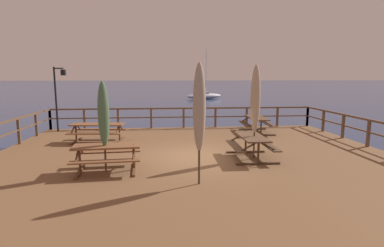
{
  "coord_description": "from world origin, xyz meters",
  "views": [
    {
      "loc": [
        -0.99,
        -10.15,
        3.44
      ],
      "look_at": [
        0.0,
        0.92,
        1.73
      ],
      "focal_mm": 28.46,
      "sensor_mm": 36.0,
      "label": 1
    }
  ],
  "objects": [
    {
      "name": "ground_plane",
      "position": [
        0.0,
        0.0,
        0.0
      ],
      "size": [
        600.0,
        600.0,
        0.0
      ],
      "primitive_type": "plane",
      "color": "navy"
    },
    {
      "name": "railing_waterside_far",
      "position": [
        -0.0,
        6.0,
        1.48
      ],
      "size": [
        13.94,
        0.1,
        1.09
      ],
      "color": "brown",
      "rests_on": "wooden_deck"
    },
    {
      "name": "picnic_table_back_left",
      "position": [
        -2.68,
        -1.44,
        1.29
      ],
      "size": [
        1.98,
        1.54,
        0.78
      ],
      "color": "brown",
      "rests_on": "wooden_deck"
    },
    {
      "name": "picnic_table_mid_left",
      "position": [
        -3.83,
        2.75,
        1.3
      ],
      "size": [
        2.29,
        1.57,
        0.78
      ],
      "color": "brown",
      "rests_on": "wooden_deck"
    },
    {
      "name": "wooden_deck",
      "position": [
        0.0,
        0.0,
        0.37
      ],
      "size": [
        14.14,
        12.29,
        0.73
      ],
      "primitive_type": "cube",
      "color": "brown",
      "rests_on": "ground"
    },
    {
      "name": "sailboat_distant",
      "position": [
        5.24,
        37.76,
        0.51
      ],
      "size": [
        6.21,
        3.62,
        7.72
      ],
      "color": "silver",
      "rests_on": "ground"
    },
    {
      "name": "patio_umbrella_short_front",
      "position": [
        1.95,
        -0.46,
        2.71
      ],
      "size": [
        0.32,
        0.32,
        3.11
      ],
      "color": "#4C3828",
      "rests_on": "wooden_deck"
    },
    {
      "name": "patio_umbrella_tall_back_left",
      "position": [
        -2.72,
        -1.45,
        2.39
      ],
      "size": [
        0.32,
        0.32,
        2.6
      ],
      "color": "#4C3828",
      "rests_on": "wooden_deck"
    },
    {
      "name": "patio_umbrella_short_mid",
      "position": [
        -0.15,
        -2.75,
        2.68
      ],
      "size": [
        0.32,
        0.32,
        3.07
      ],
      "color": "#4C3828",
      "rests_on": "wooden_deck"
    },
    {
      "name": "picnic_table_front_right",
      "position": [
        3.48,
        4.23,
        1.3
      ],
      "size": [
        1.52,
        2.13,
        0.78
      ],
      "color": "brown",
      "rests_on": "wooden_deck"
    },
    {
      "name": "lamp_post_hooked",
      "position": [
        -6.19,
        5.37,
        2.85
      ],
      "size": [
        0.65,
        0.36,
        3.2
      ],
      "color": "black",
      "rests_on": "wooden_deck"
    },
    {
      "name": "picnic_table_mid_right",
      "position": [
        1.88,
        -0.44,
        1.29
      ],
      "size": [
        1.41,
        1.88,
        0.78
      ],
      "color": "brown",
      "rests_on": "wooden_deck"
    }
  ]
}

